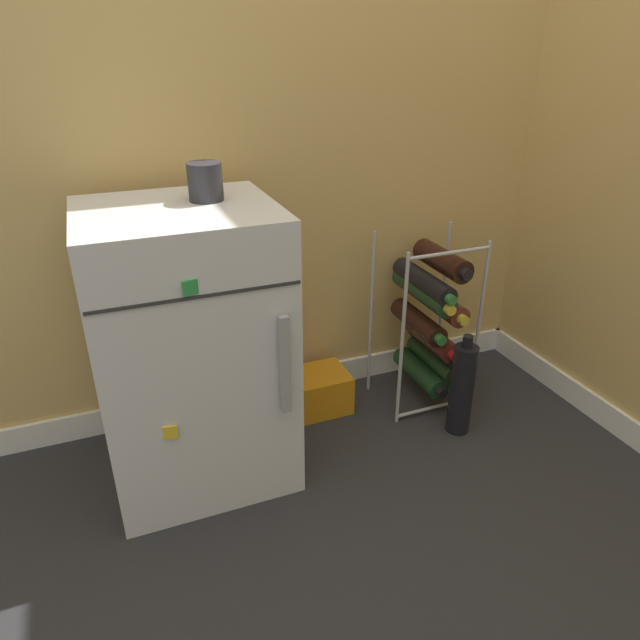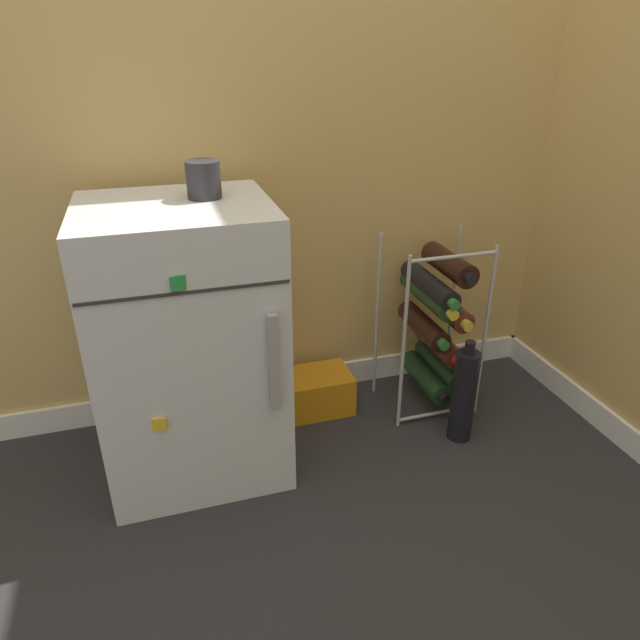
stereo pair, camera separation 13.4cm
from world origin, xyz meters
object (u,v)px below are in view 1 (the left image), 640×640
Objects in this scene: soda_box at (312,392)px; loose_bottle_floor at (462,389)px; fridge_top_cup at (205,182)px; mini_fridge at (192,350)px; wine_rack at (430,320)px.

soda_box is 0.51m from loose_bottle_floor.
mini_fridge is at bearing -155.30° from fridge_top_cup.
soda_box is 0.72× the size of loose_bottle_floor.
mini_fridge is at bearing 170.28° from loose_bottle_floor.
fridge_top_cup is at bearing -176.83° from wine_rack.
wine_rack is 2.39× the size of soda_box.
wine_rack is 0.27m from loose_bottle_floor.
loose_bottle_floor is at bearing -90.46° from wine_rack.
loose_bottle_floor is at bearing -13.78° from fridge_top_cup.
mini_fridge reaches higher than wine_rack.
mini_fridge is 0.46m from fridge_top_cup.
wine_rack reaches higher than loose_bottle_floor.
loose_bottle_floor is (0.41, -0.29, 0.09)m from soda_box.
mini_fridge reaches higher than loose_bottle_floor.
soda_box is at bearing 170.47° from wine_rack.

